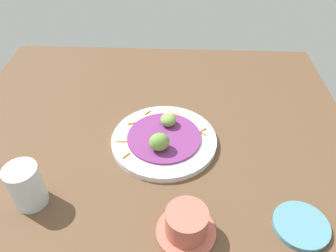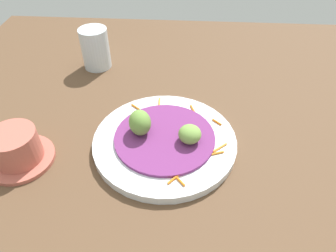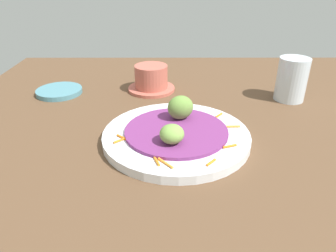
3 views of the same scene
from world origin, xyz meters
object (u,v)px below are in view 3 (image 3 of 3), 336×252
guac_scoop_left (180,107)px  terracotta_bowl (151,79)px  side_plate_small (59,91)px  water_glass (292,79)px  main_plate (176,136)px  guac_scoop_center (172,134)px

guac_scoop_left → terracotta_bowl: guac_scoop_left is taller
side_plate_small → water_glass: (3.95, 57.16, 4.53)cm
terracotta_bowl → water_glass: (6.26, 33.74, 2.16)cm
main_plate → water_glass: 34.50cm
guac_scoop_left → guac_scoop_center: guac_scoop_left is taller
guac_scoop_center → main_plate: bearing=169.3°
guac_scoop_center → side_plate_small: bearing=-135.1°
guac_scoop_center → water_glass: (-24.52, 28.81, 1.21)cm
guac_scoop_center → side_plate_small: guac_scoop_center is taller
guac_scoop_center → water_glass: size_ratio=0.41×
guac_scoop_center → water_glass: water_glass is taller
guac_scoop_left → guac_scoop_center: (9.41, -1.78, -0.71)cm
side_plate_small → guac_scoop_left: bearing=57.7°
main_plate → guac_scoop_left: (-4.71, 0.89, 3.80)cm
terracotta_bowl → water_glass: 34.38cm
main_plate → side_plate_small: size_ratio=2.41×
main_plate → side_plate_small: bearing=-129.1°
main_plate → terracotta_bowl: size_ratio=2.26×
water_glass → guac_scoop_center: bearing=-49.6°
guac_scoop_center → side_plate_small: 40.31cm
main_plate → guac_scoop_center: bearing=-10.7°
side_plate_small → terracotta_bowl: 23.65cm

